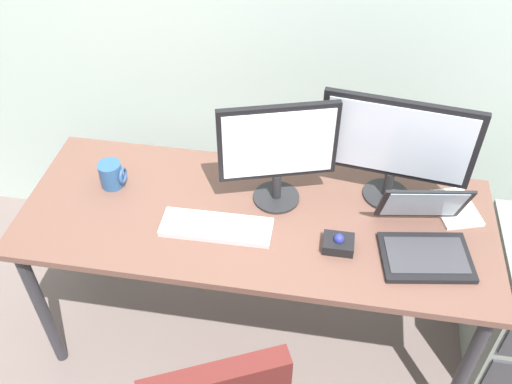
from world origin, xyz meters
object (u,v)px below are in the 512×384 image
Objects in this scene: trackball_mouse at (338,243)px; coffee_mug at (112,175)px; keyboard at (216,227)px; laptop at (425,237)px; paper_notepad at (455,208)px; monitor_side at (278,149)px; monitor_main at (397,145)px.

coffee_mug is (-0.91, 0.19, 0.03)m from trackball_mouse.
laptop reaches higher than keyboard.
paper_notepad is (1.34, 0.08, -0.05)m from coffee_mug.
keyboard is at bearing -177.29° from laptop.
keyboard is 0.75m from laptop.
coffee_mug is 0.51× the size of paper_notepad.
paper_notepad is at bearing 58.63° from laptop.
monitor_side is 0.61m from laptop.
monitor_side is at bearing -168.52° from monitor_main.
keyboard is at bearing -155.26° from monitor_main.
monitor_side is at bearing 2.21° from coffee_mug.
trackball_mouse is (0.25, -0.21, -0.22)m from monitor_side.
laptop reaches higher than paper_notepad.
coffee_mug is (-0.46, 0.17, 0.04)m from keyboard.
keyboard is at bearing -20.67° from coffee_mug.
monitor_side is 1.05× the size of keyboard.
monitor_main reaches higher than paper_notepad.
laptop is (0.55, -0.16, -0.20)m from monitor_side.
monitor_main is 0.42m from trackball_mouse.
keyboard is 3.89× the size of coffee_mug.
monitor_side reaches higher than paper_notepad.
monitor_side is 3.93× the size of trackball_mouse.
laptop is at bearing 2.71° from keyboard.
coffee_mug is at bearing 168.18° from trackball_mouse.
monitor_side reaches higher than keyboard.
keyboard is (-0.62, -0.28, -0.24)m from monitor_main.
monitor_main reaches higher than laptop.
paper_notepad is at bearing -6.63° from monitor_main.
monitor_side reaches higher than laptop.
coffee_mug reaches higher than trackball_mouse.
monitor_main is 0.36m from paper_notepad.
laptop is 0.26m from paper_notepad.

